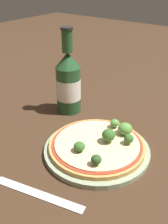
# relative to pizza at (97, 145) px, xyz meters

# --- Properties ---
(ground_plane) EXTENTS (3.00, 3.00, 0.00)m
(ground_plane) POSITION_rel_pizza_xyz_m (0.02, 0.01, -0.02)
(ground_plane) COLOR #3D2819
(plate) EXTENTS (0.25, 0.25, 0.01)m
(plate) POSITION_rel_pizza_xyz_m (-0.00, -0.00, -0.01)
(plate) COLOR #93A384
(plate) RESTS_ON ground_plane
(pizza) EXTENTS (0.22, 0.22, 0.01)m
(pizza) POSITION_rel_pizza_xyz_m (0.00, 0.00, 0.00)
(pizza) COLOR tan
(pizza) RESTS_ON plate
(broccoli_floret_0) EXTENTS (0.03, 0.03, 0.02)m
(broccoli_floret_0) POSITION_rel_pizza_xyz_m (-0.05, 0.02, 0.02)
(broccoli_floret_0) COLOR #89A866
(broccoli_floret_0) RESTS_ON pizza
(broccoli_floret_1) EXTENTS (0.02, 0.02, 0.02)m
(broccoli_floret_1) POSITION_rel_pizza_xyz_m (-0.06, -0.04, 0.02)
(broccoli_floret_1) COLOR #89A866
(broccoli_floret_1) RESTS_ON pizza
(broccoli_floret_2) EXTENTS (0.03, 0.03, 0.03)m
(broccoli_floret_2) POSITION_rel_pizza_xyz_m (0.07, -0.03, 0.02)
(broccoli_floret_2) COLOR #89A866
(broccoli_floret_2) RESTS_ON pizza
(broccoli_floret_3) EXTENTS (0.02, 0.02, 0.02)m
(broccoli_floret_3) POSITION_rel_pizza_xyz_m (0.04, -0.06, 0.02)
(broccoli_floret_3) COLOR #89A866
(broccoli_floret_3) RESTS_ON pizza
(broccoli_floret_4) EXTENTS (0.02, 0.02, 0.02)m
(broccoli_floret_4) POSITION_rel_pizza_xyz_m (0.08, 0.00, 0.02)
(broccoli_floret_4) COLOR #89A866
(broccoli_floret_4) RESTS_ON pizza
(broccoli_floret_5) EXTENTS (0.03, 0.03, 0.03)m
(broccoli_floret_5) POSITION_rel_pizza_xyz_m (0.02, -0.02, 0.03)
(broccoli_floret_5) COLOR #89A866
(broccoli_floret_5) RESTS_ON pizza
(beer_bottle) EXTENTS (0.07, 0.07, 0.25)m
(beer_bottle) POSITION_rel_pizza_xyz_m (0.12, 0.18, 0.07)
(beer_bottle) COLOR #234C28
(beer_bottle) RESTS_ON ground_plane
(fork) EXTENTS (0.06, 0.19, 0.00)m
(fork) POSITION_rel_pizza_xyz_m (-0.18, 0.01, -0.02)
(fork) COLOR silver
(fork) RESTS_ON ground_plane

